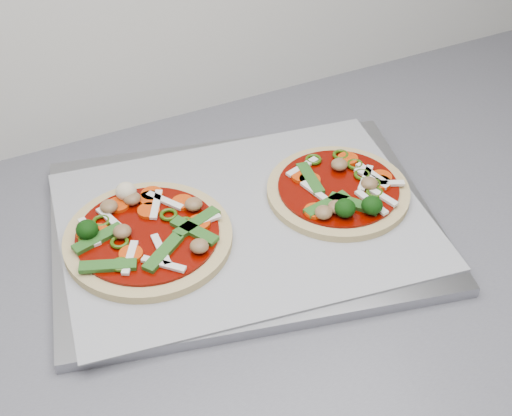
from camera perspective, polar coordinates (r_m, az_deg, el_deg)
name	(u,v)px	position (r m, az deg, el deg)	size (l,w,h in m)	color
baking_tray	(244,225)	(0.81, -0.98, -1.33)	(0.42, 0.31, 0.01)	#96969C
parchment	(244,219)	(0.80, -0.98, -0.91)	(0.40, 0.29, 0.00)	#A0A0A5
pizza_left	(146,234)	(0.78, -8.80, -2.06)	(0.21, 0.21, 0.03)	tan
pizza_right	(340,190)	(0.83, 6.75, 1.41)	(0.18, 0.18, 0.03)	tan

